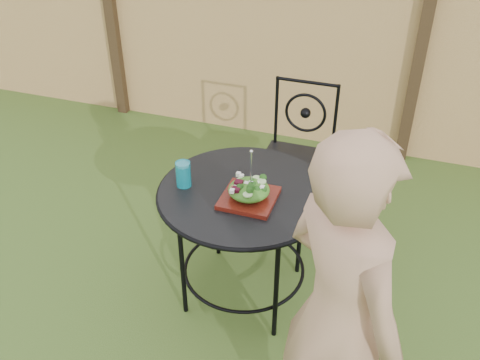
{
  "coord_description": "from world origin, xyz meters",
  "views": [
    {
      "loc": [
        1.28,
        -1.89,
        2.33
      ],
      "look_at": [
        0.51,
        0.32,
        0.75
      ],
      "focal_mm": 40.0,
      "sensor_mm": 36.0,
      "label": 1
    }
  ],
  "objects_px": {
    "patio_chair": "(298,152)",
    "diner": "(339,319)",
    "patio_table": "(244,212)",
    "salad_plate": "(249,198)"
  },
  "relations": [
    {
      "from": "diner",
      "to": "salad_plate",
      "type": "relative_size",
      "value": 5.91
    },
    {
      "from": "patio_table",
      "to": "diner",
      "type": "height_order",
      "value": "diner"
    },
    {
      "from": "patio_chair",
      "to": "diner",
      "type": "distance_m",
      "value": 1.71
    },
    {
      "from": "patio_chair",
      "to": "salad_plate",
      "type": "distance_m",
      "value": 0.93
    },
    {
      "from": "patio_chair",
      "to": "salad_plate",
      "type": "relative_size",
      "value": 3.52
    },
    {
      "from": "patio_chair",
      "to": "salad_plate",
      "type": "bearing_deg",
      "value": -93.02
    },
    {
      "from": "patio_table",
      "to": "patio_chair",
      "type": "height_order",
      "value": "patio_chair"
    },
    {
      "from": "salad_plate",
      "to": "patio_table",
      "type": "bearing_deg",
      "value": 124.11
    },
    {
      "from": "patio_table",
      "to": "salad_plate",
      "type": "bearing_deg",
      "value": -55.89
    },
    {
      "from": "patio_chair",
      "to": "salad_plate",
      "type": "height_order",
      "value": "patio_chair"
    }
  ]
}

